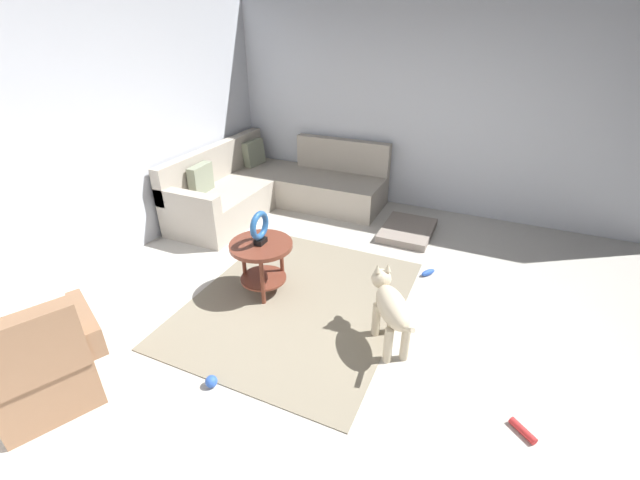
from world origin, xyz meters
TOP-DOWN VIEW (x-y plane):
  - ground_plane at (0.00, 0.00)m, footprint 6.00×6.00m
  - wall_back at (0.00, 2.94)m, footprint 6.00×0.12m
  - wall_right at (2.94, 0.00)m, footprint 0.12×6.00m
  - area_rug at (0.15, 0.70)m, footprint 2.30×1.90m
  - sectional_couch at (1.99, 2.02)m, footprint 2.20×2.25m
  - armchair at (-1.62, 1.76)m, footprint 0.98×0.89m
  - side_table at (0.18, 1.09)m, footprint 0.60×0.60m
  - torus_sculpture at (0.18, 1.09)m, footprint 0.28×0.08m
  - dog_bed_mat at (1.98, 0.08)m, footprint 0.80×0.60m
  - dog at (-0.05, -0.24)m, footprint 0.73×0.53m
  - dog_toy_ball at (-1.03, 0.82)m, footprint 0.09×0.09m
  - dog_toy_rope at (-0.52, -1.30)m, footprint 0.16×0.18m
  - dog_toy_bone at (1.13, -0.35)m, footprint 0.18×0.15m

SIDE VIEW (x-z plane):
  - ground_plane at x=0.00m, z-range -0.10..0.00m
  - area_rug at x=0.15m, z-range 0.00..0.01m
  - dog_toy_rope at x=-0.52m, z-range 0.00..0.05m
  - dog_toy_bone at x=1.13m, z-range 0.00..0.06m
  - dog_bed_mat at x=1.98m, z-range 0.00..0.09m
  - dog_toy_ball at x=-1.03m, z-range 0.00..0.09m
  - sectional_couch at x=1.99m, z-range -0.15..0.73m
  - armchair at x=-1.62m, z-range -0.12..0.76m
  - dog at x=-0.05m, z-range 0.06..0.69m
  - side_table at x=0.18m, z-range 0.15..0.69m
  - torus_sculpture at x=0.18m, z-range 0.55..0.87m
  - wall_back at x=0.00m, z-range 0.00..2.70m
  - wall_right at x=2.94m, z-range 0.00..2.70m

